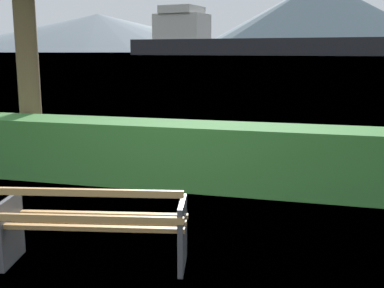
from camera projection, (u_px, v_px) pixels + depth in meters
ground_plane at (97, 264)px, 4.79m from camera, size 1400.00×1400.00×0.00m
water_surface at (316, 53)px, 295.54m from camera, size 620.00×620.00×0.00m
park_bench at (94, 225)px, 4.65m from camera, size 1.87×0.90×0.87m
hedge_row at (180, 154)px, 7.51m from camera, size 13.43×0.88×0.99m
cargo_ship_large at (244, 41)px, 195.11m from camera, size 117.37×37.50×20.42m
distant_hills at (332, 22)px, 536.53m from camera, size 921.01×426.55×81.06m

